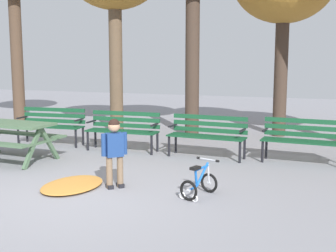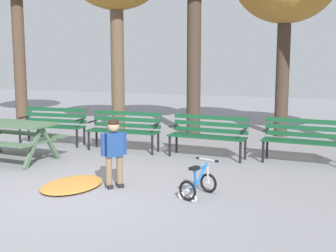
{
  "view_description": "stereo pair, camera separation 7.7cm",
  "coord_description": "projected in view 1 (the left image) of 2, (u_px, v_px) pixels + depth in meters",
  "views": [
    {
      "loc": [
        3.58,
        -5.57,
        2.03
      ],
      "look_at": [
        0.85,
        1.76,
        0.85
      ],
      "focal_mm": 48.67,
      "sensor_mm": 36.0,
      "label": 1
    },
    {
      "loc": [
        3.65,
        -5.55,
        2.03
      ],
      "look_at": [
        0.85,
        1.76,
        0.85
      ],
      "focal_mm": 48.67,
      "sensor_mm": 36.0,
      "label": 2
    }
  ],
  "objects": [
    {
      "name": "leaf_pile",
      "position": [
        72.0,
        185.0,
        7.2
      ],
      "size": [
        0.86,
        1.22,
        0.07
      ],
      "primitive_type": "ellipsoid",
      "rotation": [
        0.0,
        0.0,
        1.56
      ],
      "color": "#C68438",
      "rests_on": "ground"
    },
    {
      "name": "park_bench_right",
      "position": [
        208.0,
        133.0,
        9.3
      ],
      "size": [
        1.62,
        0.55,
        0.85
      ],
      "color": "#144728",
      "rests_on": "ground"
    },
    {
      "name": "picnic_table",
      "position": [
        9.0,
        131.0,
        8.98
      ],
      "size": [
        1.87,
        1.44,
        0.79
      ],
      "color": "#4C6B4C",
      "rests_on": "ground"
    },
    {
      "name": "child_standing",
      "position": [
        114.0,
        147.0,
        7.07
      ],
      "size": [
        0.32,
        0.32,
        1.1
      ],
      "color": "#7F664C",
      "rests_on": "ground"
    },
    {
      "name": "ground",
      "position": [
        73.0,
        197.0,
        6.7
      ],
      "size": [
        36.0,
        36.0,
        0.0
      ],
      "primitive_type": "plane",
      "color": "gray"
    },
    {
      "name": "park_bench_left",
      "position": [
        124.0,
        128.0,
        9.96
      ],
      "size": [
        1.61,
        0.51,
        0.85
      ],
      "color": "#144728",
      "rests_on": "ground"
    },
    {
      "name": "kids_bicycle",
      "position": [
        199.0,
        183.0,
        6.68
      ],
      "size": [
        0.5,
        0.63,
        0.54
      ],
      "color": "black",
      "rests_on": "ground"
    },
    {
      "name": "park_bench_far_right",
      "position": [
        305.0,
        137.0,
        8.76
      ],
      "size": [
        1.62,
        0.55,
        0.85
      ],
      "color": "#144728",
      "rests_on": "ground"
    },
    {
      "name": "park_bench_far_left",
      "position": [
        52.0,
        123.0,
        10.69
      ],
      "size": [
        1.63,
        0.57,
        0.85
      ],
      "color": "#144728",
      "rests_on": "ground"
    }
  ]
}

